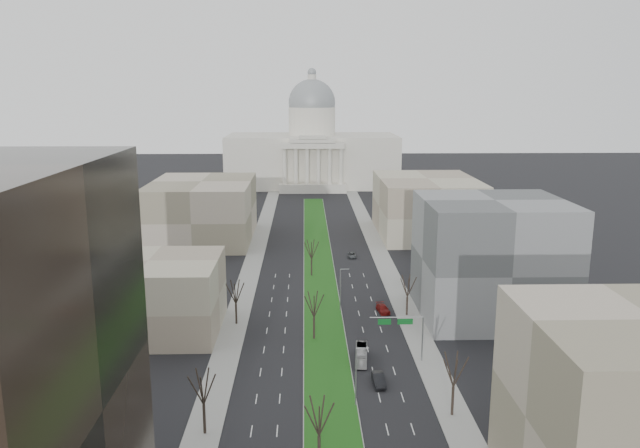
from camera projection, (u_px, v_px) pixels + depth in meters
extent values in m
plane|color=black|center=(320.00, 276.00, 154.65)|extent=(600.00, 600.00, 0.00)
cube|color=#999993|center=(320.00, 277.00, 153.65)|extent=(8.00, 222.00, 0.15)
cube|color=#1B4A13|center=(320.00, 277.00, 153.63)|extent=(7.70, 221.70, 0.06)
cube|color=gray|center=(239.00, 311.00, 129.79)|extent=(5.00, 330.00, 0.15)
cube|color=gray|center=(406.00, 310.00, 130.63)|extent=(5.00, 330.00, 0.15)
cube|color=beige|center=(312.00, 160.00, 298.63)|extent=(80.00, 40.00, 24.00)
cube|color=beige|center=(313.00, 188.00, 278.29)|extent=(30.00, 6.00, 4.00)
cube|color=beige|center=(313.00, 146.00, 274.26)|extent=(28.00, 5.00, 2.50)
cube|color=beige|center=(313.00, 141.00, 273.83)|extent=(20.00, 5.00, 1.80)
cube|color=beige|center=(313.00, 137.00, 273.49)|extent=(12.00, 5.00, 1.60)
cylinder|color=beige|center=(312.00, 122.00, 294.81)|extent=(22.00, 22.00, 14.00)
sphere|color=gray|center=(312.00, 103.00, 292.90)|extent=(22.00, 22.00, 22.00)
cylinder|color=beige|center=(312.00, 79.00, 290.57)|extent=(4.00, 4.00, 4.00)
sphere|color=gray|center=(312.00, 72.00, 289.93)|extent=(4.00, 4.00, 4.00)
cylinder|color=beige|center=(285.00, 166.00, 275.86)|extent=(2.00, 2.00, 16.00)
cylinder|color=beige|center=(296.00, 166.00, 275.98)|extent=(2.00, 2.00, 16.00)
cylinder|color=beige|center=(307.00, 166.00, 276.11)|extent=(2.00, 2.00, 16.00)
cylinder|color=beige|center=(318.00, 166.00, 276.23)|extent=(2.00, 2.00, 16.00)
cylinder|color=beige|center=(330.00, 166.00, 276.35)|extent=(2.00, 2.00, 16.00)
cylinder|color=beige|center=(341.00, 166.00, 276.47)|extent=(2.00, 2.00, 16.00)
cube|color=tan|center=(150.00, 296.00, 118.17)|extent=(26.00, 22.00, 14.00)
cube|color=#585A5C|center=(491.00, 258.00, 125.57)|extent=(28.00, 26.00, 24.00)
cube|color=gray|center=(202.00, 210.00, 190.97)|extent=(30.00, 40.00, 18.00)
cube|color=tan|center=(426.00, 206.00, 197.54)|extent=(30.00, 40.00, 18.00)
cylinder|color=black|center=(204.00, 419.00, 83.44)|extent=(0.40, 0.40, 4.32)
cylinder|color=black|center=(236.00, 314.00, 122.52)|extent=(0.40, 0.40, 4.22)
cylinder|color=black|center=(453.00, 401.00, 88.16)|extent=(0.40, 0.40, 4.42)
cylinder|color=black|center=(407.00, 306.00, 127.28)|extent=(0.40, 0.40, 4.03)
cylinder|color=black|center=(314.00, 328.00, 115.06)|extent=(0.40, 0.40, 4.32)
cylinder|color=black|center=(312.00, 268.00, 154.14)|extent=(0.40, 0.40, 4.32)
cylinder|color=gray|center=(356.00, 378.00, 90.28)|extent=(0.20, 0.20, 9.00)
cylinder|color=gray|center=(363.00, 348.00, 89.33)|extent=(1.80, 0.12, 0.12)
cylinder|color=gray|center=(340.00, 290.00, 129.36)|extent=(0.20, 0.20, 9.00)
cylinder|color=gray|center=(345.00, 269.00, 128.40)|extent=(1.80, 0.12, 0.12)
cylinder|color=gray|center=(422.00, 339.00, 105.34)|extent=(0.24, 0.24, 8.00)
cylinder|color=gray|center=(397.00, 317.00, 104.39)|extent=(9.00, 0.18, 0.18)
cube|color=#0C591E|center=(405.00, 322.00, 104.67)|extent=(2.60, 0.08, 1.00)
cube|color=#0C591E|center=(384.00, 322.00, 104.59)|extent=(2.20, 0.08, 1.00)
imported|color=black|center=(379.00, 379.00, 97.77)|extent=(1.97, 5.20, 1.69)
imported|color=#650F0D|center=(383.00, 309.00, 129.45)|extent=(2.83, 5.40, 1.49)
imported|color=#424548|center=(352.00, 255.00, 171.67)|extent=(2.21, 4.70, 1.30)
imported|color=#BDBDBD|center=(361.00, 354.00, 106.26)|extent=(2.77, 8.37, 2.29)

